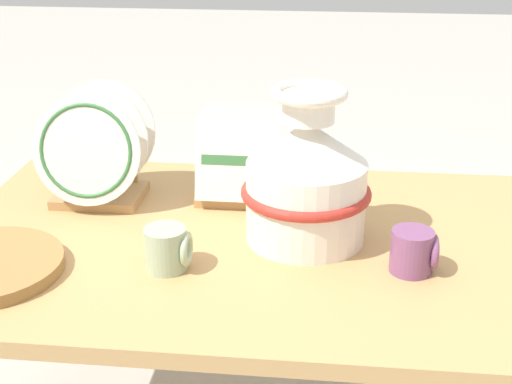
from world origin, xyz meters
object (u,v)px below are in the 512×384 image
(ceramic_vase, at_px, (306,178))
(mug_sage_glaze, at_px, (168,249))
(mug_plum_glaze, at_px, (414,251))
(dish_rack_round_plates, at_px, (95,158))
(dish_rack_square_plates, at_px, (241,171))

(ceramic_vase, relative_size, mug_sage_glaze, 3.66)
(ceramic_vase, bearing_deg, mug_sage_glaze, -147.97)
(mug_sage_glaze, bearing_deg, mug_plum_glaze, 4.93)
(dish_rack_round_plates, distance_m, dish_rack_square_plates, 0.35)
(mug_plum_glaze, bearing_deg, dish_rack_round_plates, 159.78)
(ceramic_vase, bearing_deg, dish_rack_square_plates, 128.50)
(ceramic_vase, bearing_deg, mug_plum_glaze, -29.40)
(mug_plum_glaze, bearing_deg, ceramic_vase, 150.60)
(dish_rack_round_plates, bearing_deg, dish_rack_square_plates, 10.85)
(dish_rack_square_plates, bearing_deg, mug_plum_glaze, -40.77)
(dish_rack_square_plates, bearing_deg, dish_rack_round_plates, -169.15)
(mug_plum_glaze, bearing_deg, mug_sage_glaze, -175.07)
(mug_sage_glaze, bearing_deg, dish_rack_square_plates, 75.30)
(ceramic_vase, xyz_separation_m, mug_plum_glaze, (0.22, -0.13, -0.10))
(ceramic_vase, xyz_separation_m, dish_rack_round_plates, (-0.51, 0.15, -0.03))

